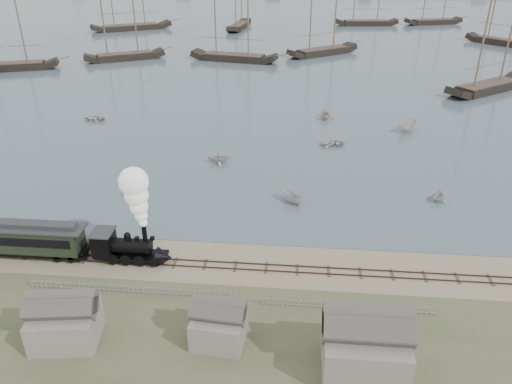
{
  "coord_description": "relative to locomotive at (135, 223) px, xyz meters",
  "views": [
    {
      "loc": [
        7.61,
        -41.37,
        28.67
      ],
      "look_at": [
        3.16,
        7.16,
        3.5
      ],
      "focal_mm": 35.0,
      "sensor_mm": 36.0,
      "label": 1
    }
  ],
  "objects": [
    {
      "name": "locomotive",
      "position": [
        0.0,
        0.0,
        0.0
      ],
      "size": [
        7.69,
        2.87,
        9.59
      ],
      "color": "black",
      "rests_on": "ground"
    },
    {
      "name": "passenger_coach",
      "position": [
        -12.18,
        0.0,
        -2.3
      ],
      "size": [
        13.78,
        2.66,
        3.35
      ],
      "color": "black",
      "rests_on": "ground"
    },
    {
      "name": "rowboat_3",
      "position": [
        20.33,
        32.21,
        -3.98
      ],
      "size": [
        2.87,
        3.87,
        0.77
      ],
      "primitive_type": "imported",
      "rotation": [
        0.0,
        0.0,
        1.63
      ],
      "color": "beige",
      "rests_on": "harbor_water"
    },
    {
      "name": "schooner_5",
      "position": [
        72.99,
        115.7,
        5.64
      ],
      "size": [
        18.59,
        18.23,
        20.0
      ],
      "primitive_type": null,
      "rotation": [
        0.0,
        0.0,
        -0.77
      ],
      "color": "black",
      "rests_on": "harbor_water"
    },
    {
      "name": "rowboat_1",
      "position": [
        3.99,
        24.3,
        -3.54
      ],
      "size": [
        3.05,
        3.42,
        1.64
      ],
      "primitive_type": "imported",
      "rotation": [
        0.0,
        0.0,
        1.69
      ],
      "color": "beige",
      "rests_on": "harbor_water"
    },
    {
      "name": "ground",
      "position": [
        7.47,
        2.0,
        -4.42
      ],
      "size": [
        600.0,
        600.0,
        0.0
      ],
      "primitive_type": "plane",
      "color": "tan",
      "rests_on": "ground"
    },
    {
      "name": "rowboat_6",
      "position": [
        -20.45,
        40.31,
        -3.98
      ],
      "size": [
        2.94,
        3.9,
        0.77
      ],
      "primitive_type": "imported",
      "rotation": [
        0.0,
        0.0,
        4.63
      ],
      "color": "beige",
      "rests_on": "harbor_water"
    },
    {
      "name": "schooner_1",
      "position": [
        -30.29,
        86.65,
        5.64
      ],
      "size": [
        19.91,
        13.48,
        20.0
      ],
      "primitive_type": null,
      "rotation": [
        0.0,
        0.0,
        0.49
      ],
      "color": "black",
      "rests_on": "harbor_water"
    },
    {
      "name": "rail_track",
      "position": [
        7.47,
        0.0,
        -4.38
      ],
      "size": [
        120.0,
        1.8,
        0.16
      ],
      "color": "#3D2B21",
      "rests_on": "ground"
    },
    {
      "name": "rowboat_7",
      "position": [
        19.44,
        44.72,
        -3.45
      ],
      "size": [
        3.91,
        3.52,
        1.83
      ],
      "primitive_type": "imported",
      "rotation": [
        0.0,
        0.0,
        0.16
      ],
      "color": "beige",
      "rests_on": "harbor_water"
    },
    {
      "name": "schooner_0",
      "position": [
        -53.51,
        73.64,
        5.64
      ],
      "size": [
        21.29,
        11.3,
        20.0
      ],
      "primitive_type": null,
      "rotation": [
        0.0,
        0.0,
        0.33
      ],
      "color": "black",
      "rests_on": "harbor_water"
    },
    {
      "name": "harbor_water",
      "position": [
        7.47,
        172.0,
        -4.39
      ],
      "size": [
        600.0,
        336.0,
        0.06
      ],
      "primitive_type": "cube",
      "color": "#475B65",
      "rests_on": "ground"
    },
    {
      "name": "beached_dinghy",
      "position": [
        -5.1,
        2.65,
        -4.03
      ],
      "size": [
        2.91,
        3.92,
        0.78
      ],
      "primitive_type": "imported",
      "rotation": [
        0.0,
        0.0,
        1.51
      ],
      "color": "beige",
      "rests_on": "ground"
    },
    {
      "name": "rowboat_2",
      "position": [
        14.48,
        13.48,
        -3.73
      ],
      "size": [
        3.16,
        3.15,
        1.25
      ],
      "primitive_type": "imported",
      "rotation": [
        0.0,
        0.0,
        3.92
      ],
      "color": "beige",
      "rests_on": "harbor_water"
    },
    {
      "name": "picket_fence_east",
      "position": [
        19.97,
        -5.5,
        -4.42
      ],
      "size": [
        15.0,
        0.1,
        1.2
      ],
      "primitive_type": null,
      "color": "slate",
      "rests_on": "ground"
    },
    {
      "name": "shed_right",
      "position": [
        20.47,
        -12.0,
        -4.42
      ],
      "size": [
        6.0,
        5.0,
        5.1
      ],
      "primitive_type": null,
      "color": "slate",
      "rests_on": "ground"
    },
    {
      "name": "shed_mid",
      "position": [
        9.47,
        -10.0,
        -4.42
      ],
      "size": [
        4.0,
        3.5,
        3.6
      ],
      "primitive_type": null,
      "color": "slate",
      "rests_on": "ground"
    },
    {
      "name": "schooner_3",
      "position": [
        20.42,
        97.43,
        5.64
      ],
      "size": [
        19.68,
        16.27,
        20.0
      ],
      "primitive_type": null,
      "rotation": [
        0.0,
        0.0,
        0.63
      ],
      "color": "black",
      "rests_on": "harbor_water"
    },
    {
      "name": "schooner_2",
      "position": [
        -2.27,
        88.09,
        5.64
      ],
      "size": [
        22.9,
        9.43,
        20.0
      ],
      "primitive_type": null,
      "rotation": [
        0.0,
        0.0,
        -0.2
      ],
      "color": "black",
      "rests_on": "harbor_water"
    },
    {
      "name": "rowboat_0",
      "position": [
        -5.26,
        14.04,
        -3.92
      ],
      "size": [
        4.97,
        4.12,
        0.89
      ],
      "primitive_type": "imported",
      "rotation": [
        0.0,
        0.0,
        0.28
      ],
      "color": "beige",
      "rests_on": "harbor_water"
    },
    {
      "name": "schooner_4",
      "position": [
        53.21,
        65.13,
        5.64
      ],
      "size": [
        20.62,
        17.69,
        20.0
      ],
      "primitive_type": null,
      "rotation": [
        0.0,
        0.0,
        0.66
      ],
      "color": "black",
      "rests_on": "harbor_water"
    },
    {
      "name": "shed_left",
      "position": [
        -2.53,
        -11.0,
        -4.42
      ],
      "size": [
        5.0,
        4.0,
        4.1
      ],
      "primitive_type": null,
      "color": "slate",
      "rests_on": "ground"
    },
    {
      "name": "picket_fence_west",
      "position": [
        0.97,
        -5.0,
        -4.42
      ],
      "size": [
        19.0,
        0.1,
        1.2
      ],
      "primitive_type": null,
      "color": "slate",
      "rests_on": "ground"
    },
    {
      "name": "rowboat_5",
      "position": [
        32.7,
        39.69,
        -3.56
      ],
      "size": [
        4.04,
        4.04,
        1.6
      ],
      "primitive_type": "imported",
      "rotation": [
        0.0,
        0.0,
        2.36
      ],
      "color": "beige",
      "rests_on": "harbor_water"
    },
    {
      "name": "rowboat_4",
      "position": [
        32.17,
        15.6,
        -3.66
      ],
      "size": [
        3.46,
        3.35,
        1.4
      ],
      "primitive_type": "imported",
      "rotation": [
        0.0,
        0.0,
        5.71
      ],
      "color": "beige",
      "rests_on": "harbor_water"
    }
  ]
}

